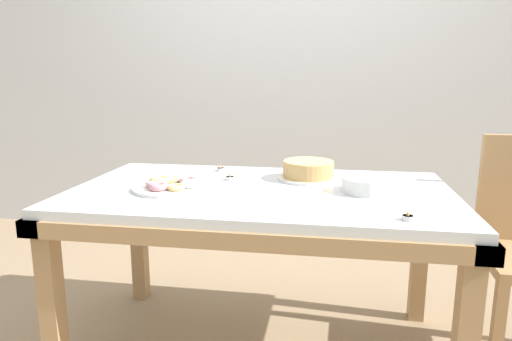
{
  "coord_description": "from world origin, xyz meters",
  "views": [
    {
      "loc": [
        0.27,
        -1.78,
        1.18
      ],
      "look_at": [
        -0.03,
        0.06,
        0.79
      ],
      "focal_mm": 32.0,
      "sensor_mm": 36.0,
      "label": 1
    }
  ],
  "objects_px": {
    "pastry_platter": "(171,186)",
    "tealight_near_front": "(230,178)",
    "cake_chocolate_round": "(308,171)",
    "plate_stack": "(368,185)",
    "tealight_left_edge": "(220,169)",
    "tealight_centre": "(408,217)"
  },
  "relations": [
    {
      "from": "cake_chocolate_round",
      "to": "tealight_centre",
      "type": "relative_size",
      "value": 6.79
    },
    {
      "from": "plate_stack",
      "to": "tealight_centre",
      "type": "distance_m",
      "value": 0.36
    },
    {
      "from": "tealight_centre",
      "to": "tealight_left_edge",
      "type": "xyz_separation_m",
      "value": [
        -0.77,
        0.65,
        0.0
      ]
    },
    {
      "from": "plate_stack",
      "to": "tealight_centre",
      "type": "relative_size",
      "value": 5.25
    },
    {
      "from": "plate_stack",
      "to": "tealight_near_front",
      "type": "xyz_separation_m",
      "value": [
        -0.58,
        0.12,
        -0.02
      ]
    },
    {
      "from": "tealight_centre",
      "to": "cake_chocolate_round",
      "type": "bearing_deg",
      "value": 122.61
    },
    {
      "from": "plate_stack",
      "to": "tealight_left_edge",
      "type": "relative_size",
      "value": 5.25
    },
    {
      "from": "tealight_left_edge",
      "to": "plate_stack",
      "type": "bearing_deg",
      "value": -24.02
    },
    {
      "from": "cake_chocolate_round",
      "to": "tealight_near_front",
      "type": "height_order",
      "value": "cake_chocolate_round"
    },
    {
      "from": "tealight_near_front",
      "to": "tealight_left_edge",
      "type": "relative_size",
      "value": 1.0
    },
    {
      "from": "pastry_platter",
      "to": "plate_stack",
      "type": "relative_size",
      "value": 1.48
    },
    {
      "from": "cake_chocolate_round",
      "to": "tealight_left_edge",
      "type": "xyz_separation_m",
      "value": [
        -0.42,
        0.11,
        -0.03
      ]
    },
    {
      "from": "pastry_platter",
      "to": "tealight_near_front",
      "type": "relative_size",
      "value": 7.76
    },
    {
      "from": "plate_stack",
      "to": "tealight_centre",
      "type": "xyz_separation_m",
      "value": [
        0.1,
        -0.35,
        -0.02
      ]
    },
    {
      "from": "tealight_near_front",
      "to": "pastry_platter",
      "type": "bearing_deg",
      "value": -134.77
    },
    {
      "from": "cake_chocolate_round",
      "to": "tealight_left_edge",
      "type": "height_order",
      "value": "cake_chocolate_round"
    },
    {
      "from": "tealight_left_edge",
      "to": "tealight_near_front",
      "type": "bearing_deg",
      "value": -64.12
    },
    {
      "from": "cake_chocolate_round",
      "to": "plate_stack",
      "type": "relative_size",
      "value": 1.29
    },
    {
      "from": "tealight_near_front",
      "to": "plate_stack",
      "type": "bearing_deg",
      "value": -11.6
    },
    {
      "from": "pastry_platter",
      "to": "plate_stack",
      "type": "distance_m",
      "value": 0.78
    },
    {
      "from": "cake_chocolate_round",
      "to": "plate_stack",
      "type": "xyz_separation_m",
      "value": [
        0.24,
        -0.18,
        -0.01
      ]
    },
    {
      "from": "tealight_left_edge",
      "to": "pastry_platter",
      "type": "bearing_deg",
      "value": -106.52
    }
  ]
}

